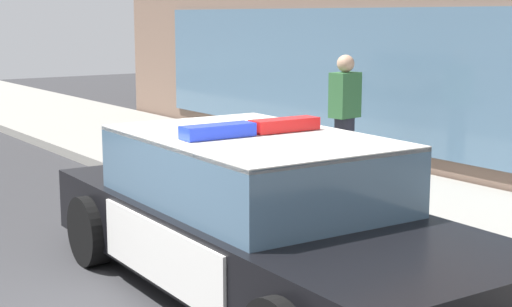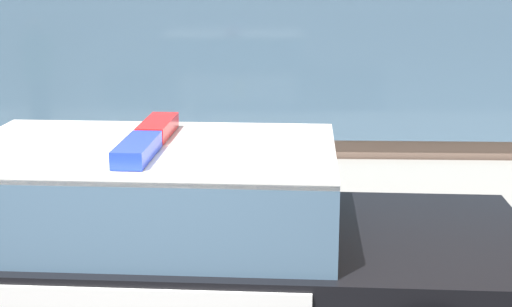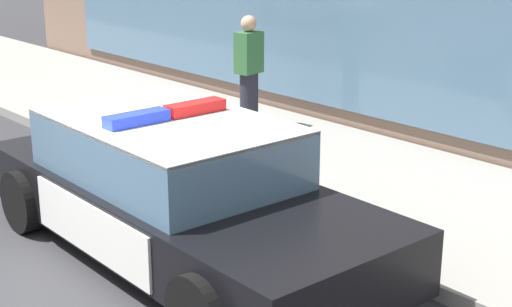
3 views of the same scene
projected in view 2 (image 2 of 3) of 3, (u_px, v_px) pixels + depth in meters
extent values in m
cube|color=gray|center=(194.00, 204.00, 8.22)|extent=(48.00, 3.45, 0.15)
cube|color=slate|center=(87.00, 57.00, 9.63)|extent=(15.59, 0.08, 2.10)
cube|color=black|center=(180.00, 267.00, 5.38)|extent=(4.95, 2.04, 0.60)
cube|color=silver|center=(404.00, 251.00, 5.23)|extent=(1.72, 1.90, 0.05)
cube|color=silver|center=(187.00, 223.00, 6.31)|extent=(2.06, 0.10, 0.51)
cube|color=yellow|center=(188.00, 222.00, 6.32)|extent=(0.22, 0.02, 0.26)
cube|color=slate|center=(150.00, 190.00, 5.25)|extent=(2.60, 1.78, 0.60)
cube|color=silver|center=(149.00, 149.00, 5.18)|extent=(2.60, 1.78, 0.04)
cube|color=red|center=(158.00, 128.00, 5.49)|extent=(0.22, 0.65, 0.11)
cube|color=blue|center=(137.00, 150.00, 4.84)|extent=(0.22, 0.65, 0.11)
cylinder|color=black|center=(394.00, 246.00, 6.22)|extent=(0.69, 0.24, 0.68)
cylinder|color=black|center=(10.00, 237.00, 6.44)|extent=(0.69, 0.24, 0.68)
cylinder|color=silver|center=(120.00, 229.00, 7.04)|extent=(0.28, 0.28, 0.10)
cylinder|color=silver|center=(119.00, 201.00, 6.97)|extent=(0.19, 0.19, 0.45)
sphere|color=silver|center=(117.00, 171.00, 6.90)|extent=(0.22, 0.22, 0.22)
cylinder|color=gray|center=(117.00, 163.00, 6.88)|extent=(0.06, 0.06, 0.05)
cylinder|color=gray|center=(115.00, 204.00, 6.83)|extent=(0.09, 0.10, 0.09)
cylinder|color=gray|center=(122.00, 194.00, 7.11)|extent=(0.09, 0.10, 0.09)
cylinder|color=gray|center=(135.00, 203.00, 6.97)|extent=(0.10, 0.12, 0.12)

